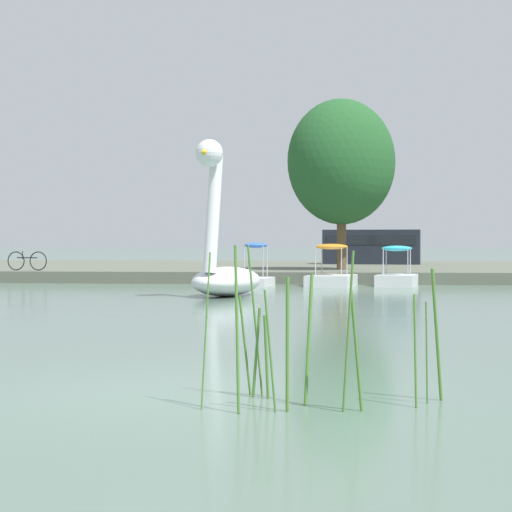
# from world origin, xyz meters

# --- Properties ---
(ground_plane) EXTENTS (432.09, 432.09, 0.00)m
(ground_plane) POSITION_xyz_m (0.00, 0.00, 0.00)
(ground_plane) COLOR #567060
(shore_bank_far) EXTENTS (139.01, 19.58, 0.45)m
(shore_bank_far) POSITION_xyz_m (0.00, 33.86, 0.22)
(shore_bank_far) COLOR #5B6051
(shore_bank_far) RESTS_ON ground_plane
(swan_boat) EXTENTS (2.49, 3.71, 4.43)m
(swan_boat) POSITION_xyz_m (-1.79, 16.69, 0.91)
(swan_boat) COLOR white
(swan_boat) RESTS_ON ground_plane
(pedal_boat_blue) EXTENTS (1.27, 2.02, 1.55)m
(pedal_boat_blue) POSITION_xyz_m (-1.42, 22.66, 0.42)
(pedal_boat_blue) COLOR white
(pedal_boat_blue) RESTS_ON ground_plane
(pedal_boat_orange) EXTENTS (1.90, 2.60, 1.51)m
(pedal_boat_orange) POSITION_xyz_m (1.26, 22.88, 0.43)
(pedal_boat_orange) COLOR white
(pedal_boat_orange) RESTS_ON ground_plane
(pedal_boat_cyan) EXTENTS (1.66, 2.23, 1.44)m
(pedal_boat_cyan) POSITION_xyz_m (3.57, 23.09, 0.39)
(pedal_boat_cyan) COLOR white
(pedal_boat_cyan) RESTS_ON ground_plane
(tree_sapling_by_fence) EXTENTS (6.01, 5.91, 6.87)m
(tree_sapling_by_fence) POSITION_xyz_m (1.62, 27.33, 4.78)
(tree_sapling_by_fence) COLOR brown
(tree_sapling_by_fence) RESTS_ON shore_bank_far
(bicycle_parked) EXTENTS (1.70, 0.34, 0.76)m
(bicycle_parked) POSITION_xyz_m (-10.68, 25.29, 0.83)
(bicycle_parked) COLOR black
(bicycle_parked) RESTS_ON shore_bank_far
(parked_van) EXTENTS (4.95, 2.25, 1.72)m
(parked_van) POSITION_xyz_m (3.16, 36.52, 1.38)
(parked_van) COLOR #1E232D
(parked_van) RESTS_ON shore_bank_far
(reed_clump_foreground) EXTENTS (2.36, 1.05, 1.58)m
(reed_clump_foreground) POSITION_xyz_m (1.28, -0.67, 0.63)
(reed_clump_foreground) COLOR #4C7F33
(reed_clump_foreground) RESTS_ON ground_plane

